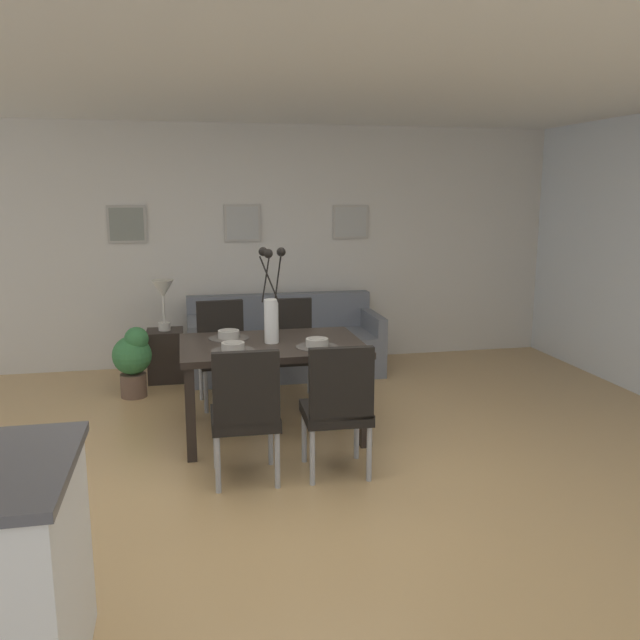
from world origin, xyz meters
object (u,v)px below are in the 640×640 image
object	(u,v)px
potted_plant	(133,358)
dining_table	(272,353)
bowl_near_right	(229,333)
framed_picture_right	(351,222)
bowl_near_left	(233,346)
framed_picture_center	(243,223)
side_table	(166,355)
dining_chair_far_left	(338,403)
dining_chair_near_right	(223,347)
dining_chair_far_right	(291,344)
bowl_far_left	(317,342)
sofa	(284,347)
centerpiece_vase	(271,307)
dining_chair_near_left	(245,409)
framed_picture_left	(127,224)
table_lamp	(163,294)

from	to	relation	value
potted_plant	dining_table	bearing A→B (deg)	-46.60
bowl_near_right	framed_picture_right	world-z (taller)	framed_picture_right
bowl_near_left	framed_picture_center	xyz separation A→B (m)	(0.32, 2.46, 0.78)
side_table	dining_chair_far_left	bearing A→B (deg)	-65.62
dining_chair_near_right	bowl_near_right	distance (m)	0.72
dining_table	dining_chair_far_right	world-z (taller)	dining_chair_far_right
bowl_near_right	bowl_far_left	bearing A→B (deg)	-34.62
sofa	side_table	size ratio (longest dim) A/B	3.83
centerpiece_vase	potted_plant	xyz separation A→B (m)	(-1.14, 1.20, -0.65)
dining_table	potted_plant	xyz separation A→B (m)	(-1.14, 1.20, -0.28)
centerpiece_vase	potted_plant	size ratio (longest dim) A/B	1.10
dining_table	bowl_near_left	xyz separation A→B (m)	(-0.32, -0.22, 0.13)
sofa	potted_plant	xyz separation A→B (m)	(-1.50, -0.56, 0.09)
dining_chair_near_left	framed_picture_center	world-z (taller)	framed_picture_center
dining_chair_far_right	side_table	distance (m)	1.44
dining_chair_far_left	bowl_far_left	distance (m)	0.72
dining_chair_near_left	centerpiece_vase	distance (m)	1.05
bowl_near_right	framed_picture_left	size ratio (longest dim) A/B	0.43
dining_table	dining_chair_far_left	xyz separation A→B (m)	(0.32, -0.88, -0.14)
centerpiece_vase	side_table	world-z (taller)	centerpiece_vase
bowl_near_left	centerpiece_vase	bearing A→B (deg)	34.70
dining_chair_far_right	bowl_near_left	bearing A→B (deg)	-119.28
dining_chair_far_left	dining_chair_far_right	xyz separation A→B (m)	(-0.03, 1.75, 0.00)
dining_table	bowl_near_right	size ratio (longest dim) A/B	8.24
dining_chair_near_right	side_table	xyz separation A→B (m)	(-0.52, 0.82, -0.25)
dining_table	sofa	distance (m)	1.83
centerpiece_vase	framed_picture_center	size ratio (longest dim) A/B	1.84
dining_chair_far_left	framed_picture_right	size ratio (longest dim) A/B	2.27
dining_chair_near_right	centerpiece_vase	xyz separation A→B (m)	(0.33, -0.88, 0.51)
bowl_near_left	potted_plant	world-z (taller)	bowl_near_left
potted_plant	sofa	bearing A→B (deg)	20.30
sofa	table_lamp	size ratio (longest dim) A/B	3.90
dining_chair_far_left	potted_plant	bearing A→B (deg)	124.94
framed_picture_center	dining_chair_far_left	bearing A→B (deg)	-84.16
dining_chair_near_right	framed_picture_right	distance (m)	2.30
dining_table	dining_chair_near_right	bearing A→B (deg)	110.48
dining_chair_far_left	side_table	size ratio (longest dim) A/B	1.77
bowl_near_right	framed_picture_right	distance (m)	2.65
bowl_far_left	potted_plant	distance (m)	2.07
dining_chair_near_left	framed_picture_left	distance (m)	3.40
dining_chair_near_left	dining_chair_far_right	distance (m)	1.83
dining_chair_near_right	centerpiece_vase	size ratio (longest dim) A/B	1.25
bowl_near_right	potted_plant	world-z (taller)	bowl_near_right
dining_chair_near_left	dining_chair_far_left	xyz separation A→B (m)	(0.61, -0.02, 0.00)
bowl_near_left	framed_picture_left	distance (m)	2.73
centerpiece_vase	bowl_near_left	xyz separation A→B (m)	(-0.32, -0.22, -0.24)
framed_picture_center	dining_chair_far_right	bearing A→B (deg)	-77.90
bowl_near_right	potted_plant	xyz separation A→B (m)	(-0.82, 0.99, -0.41)
framed_picture_center	sofa	bearing A→B (deg)	-52.85
table_lamp	framed_picture_right	world-z (taller)	framed_picture_right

